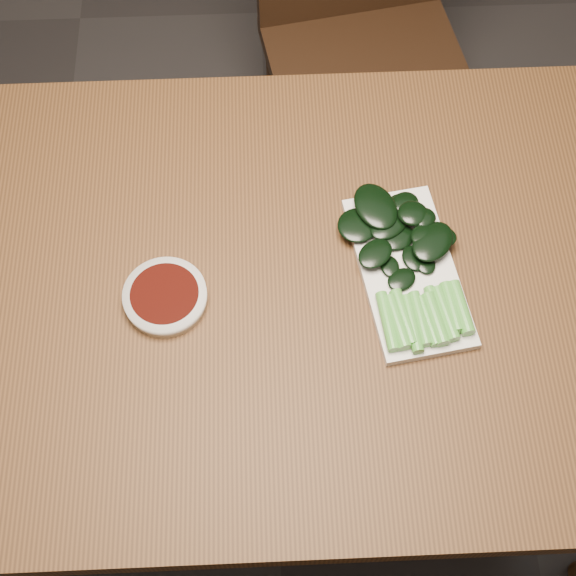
{
  "coord_description": "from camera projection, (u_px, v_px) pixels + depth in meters",
  "views": [
    {
      "loc": [
        0.0,
        -0.56,
        1.81
      ],
      "look_at": [
        0.03,
        -0.02,
        0.76
      ],
      "focal_mm": 50.0,
      "sensor_mm": 36.0,
      "label": 1
    }
  ],
  "objects": [
    {
      "name": "ground",
      "position": [
        276.0,
        432.0,
        1.86
      ],
      "size": [
        6.0,
        6.0,
        0.0
      ],
      "primitive_type": "plane",
      "color": "#292727",
      "rests_on": "ground"
    },
    {
      "name": "gai_lan",
      "position": [
        409.0,
        264.0,
        1.18
      ],
      "size": [
        0.19,
        0.29,
        0.03
      ],
      "color": "#4D9F37",
      "rests_on": "serving_plate"
    },
    {
      "name": "chair_far",
      "position": [
        364.0,
        35.0,
        1.77
      ],
      "size": [
        0.5,
        0.5,
        0.89
      ],
      "rotation": [
        0.0,
        0.0,
        0.17
      ],
      "color": "black",
      "rests_on": "ground"
    },
    {
      "name": "table",
      "position": [
        270.0,
        303.0,
        1.26
      ],
      "size": [
        1.4,
        0.8,
        0.75
      ],
      "color": "#482C14",
      "rests_on": "ground"
    },
    {
      "name": "sauce_bowl",
      "position": [
        165.0,
        297.0,
        1.17
      ],
      "size": [
        0.12,
        0.12,
        0.02
      ],
      "color": "silver",
      "rests_on": "table"
    },
    {
      "name": "serving_plate",
      "position": [
        408.0,
        272.0,
        1.19
      ],
      "size": [
        0.18,
        0.3,
        0.01
      ],
      "rotation": [
        0.0,
        0.0,
        0.16
      ],
      "color": "silver",
      "rests_on": "table"
    }
  ]
}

